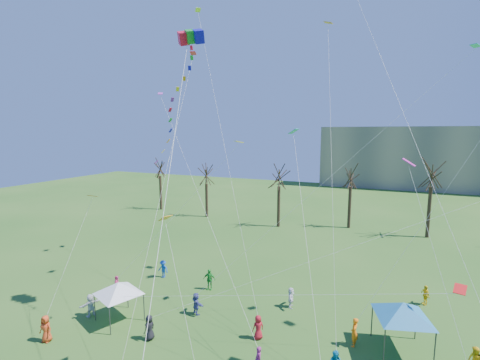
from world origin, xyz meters
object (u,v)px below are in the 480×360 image
at_px(distant_building, 452,158).
at_px(canopy_tent_white, 118,288).
at_px(big_box_kite, 179,107).
at_px(canopy_tent_blue, 403,310).

relative_size(distant_building, canopy_tent_white, 16.66).
relative_size(big_box_kite, canopy_tent_white, 5.96).
bearing_deg(canopy_tent_white, canopy_tent_blue, 12.75).
height_order(distant_building, canopy_tent_white, distant_building).
height_order(distant_building, big_box_kite, big_box_kite).
xyz_separation_m(distant_building, big_box_kite, (-27.61, -74.87, 7.63)).
distance_m(distant_building, canopy_tent_white, 82.76).
relative_size(distant_building, big_box_kite, 2.79).
bearing_deg(distant_building, big_box_kite, -110.24).
bearing_deg(distant_building, canopy_tent_blue, -100.84).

